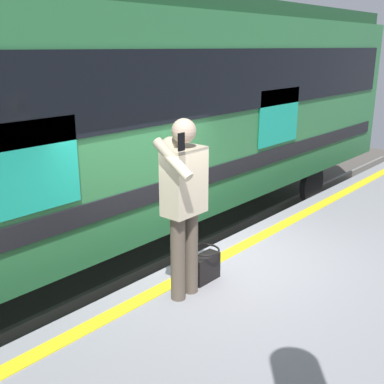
% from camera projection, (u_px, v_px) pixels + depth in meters
% --- Properties ---
extents(ground_plane, '(24.90, 24.90, 0.00)m').
position_uv_depth(ground_plane, '(195.00, 333.00, 5.80)').
color(ground_plane, '#4C4742').
extents(platform, '(16.43, 3.62, 1.07)m').
position_uv_depth(platform, '(338.00, 357.00, 4.51)').
color(platform, gray).
rests_on(platform, ground).
extents(safety_line, '(16.10, 0.16, 0.01)m').
position_uv_depth(safety_line, '(215.00, 260.00, 5.30)').
color(safety_line, yellow).
rests_on(safety_line, platform).
extents(track_rail_near, '(21.35, 0.08, 0.16)m').
position_uv_depth(track_rail_near, '(111.00, 286.00, 6.78)').
color(track_rail_near, slate).
rests_on(track_rail_near, ground).
extents(track_rail_far, '(21.35, 0.08, 0.16)m').
position_uv_depth(track_rail_far, '(55.00, 258.00, 7.68)').
color(track_rail_far, slate).
rests_on(track_rail_far, ground).
extents(train_carriage, '(13.36, 2.94, 3.92)m').
position_uv_depth(train_carriage, '(114.00, 108.00, 7.08)').
color(train_carriage, '#2D723F').
rests_on(train_carriage, ground).
extents(passenger, '(0.57, 0.55, 1.71)m').
position_uv_depth(passenger, '(184.00, 195.00, 4.29)').
color(passenger, brown).
rests_on(passenger, platform).
extents(handbag, '(0.33, 0.30, 0.35)m').
position_uv_depth(handbag, '(205.00, 266.00, 4.81)').
color(handbag, black).
rests_on(handbag, platform).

